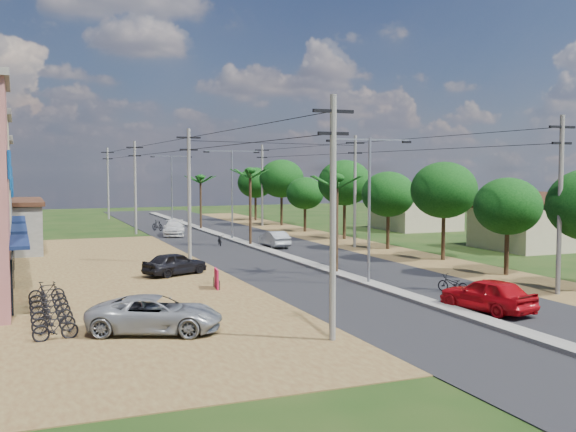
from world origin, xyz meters
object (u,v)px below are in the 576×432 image
Objects in this scene: car_red_near at (487,295)px; car_silver_mid at (274,240)px; parked_scooter_row at (50,307)px; roadside_sign at (216,279)px; car_parked_dark at (175,264)px; car_white_far at (174,229)px; car_parked_silver at (156,315)px; moto_rider_east at (453,285)px.

car_silver_mid is (0.00, 26.51, -0.11)m from car_red_near.
parked_scooter_row is at bearing 48.46° from car_silver_mid.
roadside_sign is at bearing 27.04° from parked_scooter_row.
car_parked_dark is 3.12× the size of roadside_sign.
car_red_near is 18.86m from parked_scooter_row.
car_silver_mid is at bearing -52.78° from car_white_far.
car_white_far is at bearing 9.35° from car_parked_silver.
car_white_far is 3.71× the size of roadside_sign.
car_silver_mid is 0.99× the size of car_parked_dark.
car_white_far reaches higher than car_parked_dark.
car_parked_dark is (3.76, 13.68, -0.03)m from car_parked_silver.
roadside_sign is at bearing -84.59° from car_white_far.
roadside_sign is 9.50m from parked_scooter_row.
car_parked_silver is 14.19m from car_parked_dark.
moto_rider_east is (6.68, -34.62, -0.22)m from car_white_far.
car_white_far reaches higher than moto_rider_east.
car_red_near reaches higher than car_parked_dark.
car_parked_silver is at bearing -110.65° from roadside_sign.
roadside_sign is (-4.06, -28.78, -0.16)m from car_white_far.
car_parked_silver is at bearing 139.84° from car_parked_dark.
roadside_sign is (4.82, 8.43, -0.18)m from car_parked_silver.
car_parked_silver is 1.28× the size of car_parked_dark.
parked_scooter_row is at bearing 64.29° from car_parked_silver.
car_parked_dark reaches higher than parked_scooter_row.
car_red_near is 13.85m from roadside_sign.
roadside_sign reaches higher than parked_scooter_row.
moto_rider_east is at bearing -57.78° from car_parked_silver.
car_silver_mid is 2.21× the size of moto_rider_east.
roadside_sign is 0.15× the size of parked_scooter_row.
moto_rider_east is at bearing -118.24° from car_red_near.
car_red_near reaches higher than roadside_sign.
car_silver_mid is 15.37m from car_parked_dark.
roadside_sign is at bearing 166.57° from car_parked_dark.
car_white_far reaches higher than parked_scooter_row.
car_parked_silver reaches higher than parked_scooter_row.
car_parked_silver reaches higher than roadside_sign.
roadside_sign is at bearing -6.98° from car_parked_silver.
parked_scooter_row is (-12.52, -33.10, -0.19)m from car_white_far.
car_white_far is (-5.44, 12.35, 0.04)m from car_silver_mid.
car_parked_silver is 9.71m from roadside_sign.
car_silver_mid reaches higher than moto_rider_east.
car_parked_silver is (-8.87, -37.21, 0.02)m from car_white_far.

